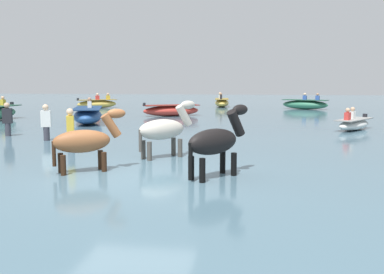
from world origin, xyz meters
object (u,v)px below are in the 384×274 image
at_px(boat_mid_outer, 97,104).
at_px(person_wading_close, 71,135).
at_px(boat_mid_channel, 171,110).
at_px(person_onlooker_left, 8,124).
at_px(horse_flank_pinto, 164,131).
at_px(boat_distant_west, 88,116).
at_px(horse_trailing_chestnut, 85,143).
at_px(boat_distant_east, 222,103).
at_px(person_spectator_far, 46,127).
at_px(boat_far_offshore, 354,124).
at_px(horse_lead_black, 216,144).
at_px(boat_near_port, 305,104).

relative_size(boat_mid_outer, person_wading_close, 1.81).
distance_m(boat_mid_channel, person_onlooker_left, 10.57).
xyz_separation_m(horse_flank_pinto, boat_mid_outer, (-9.13, 19.56, -0.37)).
xyz_separation_m(boat_mid_channel, boat_mid_outer, (-6.73, 6.27, 0.01)).
bearing_deg(boat_distant_west, boat_mid_outer, 108.43).
bearing_deg(horse_trailing_chestnut, boat_distant_east, 87.44).
relative_size(boat_distant_west, boat_distant_east, 1.14).
bearing_deg(person_spectator_far, boat_distant_west, 98.35).
bearing_deg(boat_far_offshore, horse_trailing_chestnut, -129.13).
xyz_separation_m(horse_trailing_chestnut, boat_far_offshore, (7.64, 9.39, -0.39)).
bearing_deg(horse_lead_black, boat_far_offshore, 63.32).
relative_size(boat_near_port, boat_far_offshore, 1.36).
height_order(horse_trailing_chestnut, person_spectator_far, horse_trailing_chestnut).
bearing_deg(person_wading_close, boat_distant_west, 108.28).
height_order(boat_distant_east, person_spectator_far, person_spectator_far).
bearing_deg(person_spectator_far, person_wading_close, -48.34).
height_order(horse_lead_black, person_onlooker_left, horse_lead_black).
xyz_separation_m(person_wading_close, person_onlooker_left, (-3.64, 2.83, 0.00)).
height_order(horse_trailing_chestnut, boat_distant_west, horse_trailing_chestnut).
xyz_separation_m(boat_distant_east, boat_far_offshore, (6.53, -15.36, -0.08)).
bearing_deg(person_spectator_far, horse_trailing_chestnut, -55.08).
bearing_deg(boat_near_port, horse_trailing_chestnut, -107.61).
distance_m(horse_trailing_chestnut, boat_mid_outer, 22.92).
relative_size(horse_trailing_chestnut, person_wading_close, 1.09).
relative_size(horse_lead_black, boat_mid_channel, 0.56).
xyz_separation_m(boat_distant_east, person_onlooker_left, (-6.29, -19.19, 0.13)).
bearing_deg(boat_far_offshore, person_onlooker_left, -163.35).
xyz_separation_m(horse_flank_pinto, person_spectator_far, (-4.57, 2.63, -0.24)).
height_order(horse_lead_black, horse_flank_pinto, horse_lead_black).
relative_size(horse_flank_pinto, person_onlooker_left, 1.15).
bearing_deg(person_spectator_far, boat_distant_east, 77.83).
bearing_deg(boat_far_offshore, boat_mid_channel, 145.87).
distance_m(boat_far_offshore, person_spectator_far, 11.87).
xyz_separation_m(boat_near_port, person_wading_close, (-8.69, -19.83, 0.11)).
bearing_deg(boat_distant_east, boat_far_offshore, -66.95).
relative_size(boat_distant_east, person_onlooker_left, 2.00).
bearing_deg(boat_mid_outer, boat_distant_west, -71.57).
relative_size(person_onlooker_left, person_spectator_far, 1.00).
bearing_deg(person_onlooker_left, person_spectator_far, -25.47).
distance_m(boat_mid_channel, boat_mid_outer, 9.20).
xyz_separation_m(horse_lead_black, person_spectator_far, (-6.09, 4.75, -0.25)).
bearing_deg(horse_flank_pinto, boat_mid_outer, 115.01).
distance_m(person_onlooker_left, person_spectator_far, 2.16).
xyz_separation_m(horse_lead_black, boat_mid_outer, (-10.65, 21.68, -0.38)).
height_order(boat_mid_outer, person_onlooker_left, person_onlooker_left).
height_order(horse_lead_black, boat_distant_east, horse_lead_black).
relative_size(boat_near_port, boat_mid_outer, 1.15).
xyz_separation_m(boat_near_port, boat_distant_east, (-6.05, 2.19, -0.02)).
distance_m(horse_flank_pinto, boat_far_offshore, 9.73).
bearing_deg(boat_mid_outer, horse_trailing_chestnut, -70.13).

